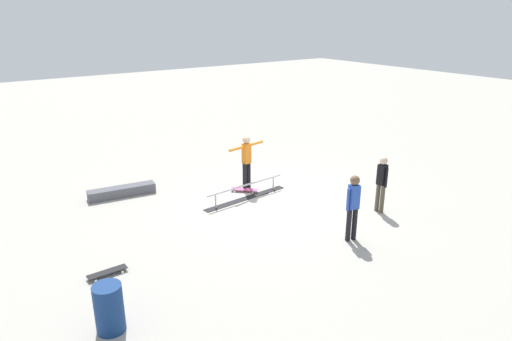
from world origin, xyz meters
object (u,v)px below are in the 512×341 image
(skater_main, at_px, (247,159))
(bystander_blue_shirt, at_px, (353,204))
(loose_skateboard_black, at_px, (107,272))
(trash_bin, at_px, (109,308))
(skate_ledge, at_px, (122,191))
(skateboard_main, at_px, (244,189))
(bystander_black_shirt, at_px, (382,181))
(grind_rail, at_px, (246,192))

(skater_main, xyz_separation_m, bystander_blue_shirt, (-0.19, 4.06, -0.06))
(loose_skateboard_black, height_order, trash_bin, trash_bin)
(skate_ledge, distance_m, skater_main, 3.76)
(bystander_blue_shirt, bearing_deg, skateboard_main, -72.67)
(skater_main, height_order, skateboard_main, skater_main)
(skateboard_main, height_order, trash_bin, trash_bin)
(bystander_blue_shirt, xyz_separation_m, bystander_black_shirt, (-1.80, -0.67, -0.03))
(grind_rail, xyz_separation_m, loose_skateboard_black, (4.57, 1.68, -0.12))
(grind_rail, height_order, skateboard_main, grind_rail)
(skate_ledge, height_order, trash_bin, trash_bin)
(skate_ledge, relative_size, bystander_blue_shirt, 1.18)
(skater_main, bearing_deg, skateboard_main, 24.11)
(bystander_blue_shirt, bearing_deg, loose_skateboard_black, -7.13)
(skater_main, xyz_separation_m, bystander_black_shirt, (-1.99, 3.39, -0.10))
(bystander_blue_shirt, relative_size, loose_skateboard_black, 2.01)
(skate_ledge, bearing_deg, trash_bin, 68.50)
(skate_ledge, xyz_separation_m, trash_bin, (2.22, 5.64, 0.29))
(skateboard_main, relative_size, bystander_black_shirt, 0.46)
(trash_bin, bearing_deg, skater_main, -144.19)
(grind_rail, relative_size, loose_skateboard_black, 3.52)
(skate_ledge, relative_size, skater_main, 1.14)
(bystander_black_shirt, bearing_deg, skater_main, 30.18)
(grind_rail, bearing_deg, trash_bin, 29.24)
(grind_rail, xyz_separation_m, trash_bin, (5.06, 3.38, 0.24))
(grind_rail, relative_size, skate_ledge, 1.48)
(grind_rail, distance_m, bystander_blue_shirt, 3.62)
(grind_rail, distance_m, skateboard_main, 0.53)
(skateboard_main, bearing_deg, skater_main, -100.11)
(skater_main, relative_size, bystander_blue_shirt, 1.04)
(grind_rail, xyz_separation_m, skater_main, (-0.42, -0.57, 0.78))
(bystander_black_shirt, bearing_deg, skate_ledge, 45.64)
(skate_ledge, distance_m, loose_skateboard_black, 4.30)
(bystander_blue_shirt, bearing_deg, bystander_black_shirt, -147.33)
(skater_main, height_order, trash_bin, skater_main)
(bystander_blue_shirt, bearing_deg, skate_ledge, -46.90)
(skater_main, distance_m, bystander_blue_shirt, 4.07)
(grind_rail, bearing_deg, bystander_black_shirt, 125.95)
(bystander_blue_shirt, xyz_separation_m, trash_bin, (5.66, -0.11, -0.48))
(trash_bin, bearing_deg, skate_ledge, -111.50)
(grind_rail, distance_m, bystander_black_shirt, 3.77)
(skate_ledge, distance_m, trash_bin, 6.07)
(bystander_black_shirt, bearing_deg, loose_skateboard_black, 80.42)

